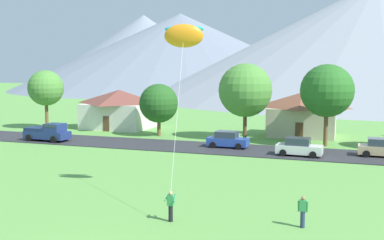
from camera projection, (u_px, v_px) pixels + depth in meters
The scene contains 16 objects.
road_strip at pixel (232, 149), 46.06m from camera, with size 160.00×6.81×0.08m, color #2D2D33.
mountain_far_west_ridge at pixel (180, 52), 181.75m from camera, with size 131.50×131.50×29.95m, color slate.
mountain_far_east_ridge at pixel (375, 40), 129.63m from camera, with size 130.83×130.83×32.55m, color #8E939E.
mountain_central_ridge at pixel (144, 51), 207.30m from camera, with size 98.35×98.35×32.35m, color gray.
house_leftmost at pixel (119, 108), 62.66m from camera, with size 9.31×8.04×5.28m.
house_right_center at pixel (302, 113), 55.12m from camera, with size 8.43×6.81×5.35m.
tree_left_of_center at pixel (245, 90), 52.24m from camera, with size 6.19×6.19×8.80m.
tree_center at pixel (327, 91), 47.50m from camera, with size 5.57×5.57×8.67m.
tree_right_of_center at pixel (159, 103), 55.09m from camera, with size 4.74×4.74×6.36m.
tree_near_right at pixel (46, 88), 61.62m from camera, with size 4.82×4.82×7.98m.
parked_car_white_west_end at pixel (299, 147), 42.47m from camera, with size 4.28×2.23×1.68m.
parked_car_blue_mid_west at pixel (228, 140), 46.88m from camera, with size 4.24×2.15×1.68m.
parked_car_tan_mid_east at pixel (382, 148), 41.99m from camera, with size 4.24×2.15×1.68m.
pickup_truck_navy_west_side at pixel (48, 132), 51.18m from camera, with size 5.29×2.51×1.99m.
kite_flyer_with_kite at pixel (183, 41), 27.80m from camera, with size 2.63×5.67×10.97m.
watcher_person at pixel (303, 211), 23.39m from camera, with size 0.56×0.24×1.68m.
Camera 1 is at (10.85, -15.22, 8.18)m, focal length 42.51 mm.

